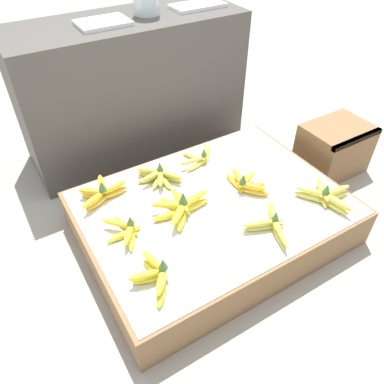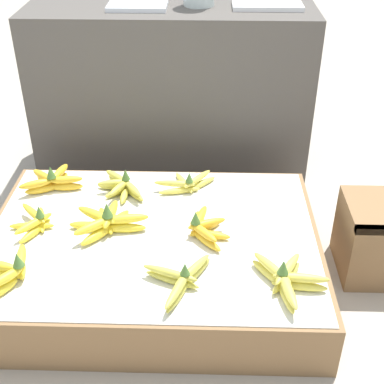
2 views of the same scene
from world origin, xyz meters
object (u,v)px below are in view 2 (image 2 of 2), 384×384
at_px(banana_bunch_front_left, 10,270).
at_px(banana_bunch_middle_left, 35,222).
at_px(banana_bunch_front_midright, 181,279).
at_px(banana_bunch_back_midright, 187,184).
at_px(banana_bunch_front_right, 286,279).
at_px(foam_tray_white, 267,5).
at_px(banana_bunch_back_midleft, 121,186).
at_px(banana_bunch_middle_midright, 204,228).
at_px(banana_bunch_back_left, 52,181).
at_px(banana_bunch_middle_midleft, 107,222).

bearing_deg(banana_bunch_front_left, banana_bunch_middle_left, 88.90).
relative_size(banana_bunch_front_midright, banana_bunch_back_midright, 1.08).
distance_m(banana_bunch_front_midright, banana_bunch_front_right, 0.30).
relative_size(banana_bunch_front_right, foam_tray_white, 0.88).
relative_size(banana_bunch_back_midleft, banana_bunch_back_midright, 0.83).
relative_size(banana_bunch_middle_midright, foam_tray_white, 0.80).
height_order(banana_bunch_back_left, foam_tray_white, foam_tray_white).
bearing_deg(banana_bunch_front_midright, foam_tray_white, 73.91).
xyz_separation_m(banana_bunch_front_left, banana_bunch_back_midleft, (0.26, 0.47, -0.01)).
xyz_separation_m(banana_bunch_middle_left, banana_bunch_middle_midleft, (0.24, -0.00, 0.01)).
height_order(banana_bunch_back_midright, foam_tray_white, foam_tray_white).
distance_m(banana_bunch_middle_left, banana_bunch_back_midright, 0.55).
distance_m(banana_bunch_middle_midright, foam_tray_white, 0.97).
xyz_separation_m(banana_bunch_front_midright, banana_bunch_back_left, (-0.50, 0.51, 0.01)).
distance_m(banana_bunch_front_left, banana_bunch_back_midright, 0.71).
bearing_deg(banana_bunch_front_right, banana_bunch_middle_left, 162.09).
relative_size(banana_bunch_front_left, banana_bunch_back_left, 1.00).
distance_m(banana_bunch_middle_midleft, foam_tray_white, 1.08).
bearing_deg(foam_tray_white, banana_bunch_front_left, -128.08).
xyz_separation_m(banana_bunch_front_left, banana_bunch_front_right, (0.80, -0.01, -0.00)).
xyz_separation_m(banana_bunch_front_right, banana_bunch_middle_midleft, (-0.56, 0.25, 0.00)).
bearing_deg(banana_bunch_back_midleft, banana_bunch_front_right, -41.68).
xyz_separation_m(banana_bunch_back_left, banana_bunch_back_midright, (0.50, 0.01, -0.01)).
bearing_deg(foam_tray_white, banana_bunch_back_left, -146.82).
bearing_deg(banana_bunch_middle_midleft, foam_tray_white, 54.35).
bearing_deg(banana_bunch_middle_midright, banana_bunch_front_right, -44.96).
height_order(banana_bunch_middle_midleft, foam_tray_white, foam_tray_white).
height_order(banana_bunch_middle_midright, banana_bunch_back_midright, banana_bunch_middle_midright).
relative_size(banana_bunch_front_left, foam_tray_white, 0.82).
height_order(banana_bunch_back_left, banana_bunch_back_midleft, banana_bunch_back_left).
relative_size(banana_bunch_middle_left, foam_tray_white, 0.76).
height_order(banana_bunch_middle_left, banana_bunch_back_left, banana_bunch_back_left).
distance_m(banana_bunch_front_midright, banana_bunch_back_midleft, 0.54).
height_order(banana_bunch_front_midright, foam_tray_white, foam_tray_white).
xyz_separation_m(banana_bunch_middle_midright, foam_tray_white, (0.24, 0.79, 0.51)).
bearing_deg(banana_bunch_back_midleft, foam_tray_white, 45.28).
relative_size(banana_bunch_front_left, banana_bunch_middle_midright, 1.02).
height_order(banana_bunch_middle_midleft, banana_bunch_back_midleft, banana_bunch_middle_midleft).
bearing_deg(banana_bunch_middle_left, banana_bunch_front_left, -91.10).
height_order(banana_bunch_front_right, banana_bunch_middle_left, banana_bunch_front_right).
bearing_deg(banana_bunch_middle_midright, banana_bunch_front_midright, -104.04).
bearing_deg(banana_bunch_front_midright, banana_bunch_back_midright, 90.18).
xyz_separation_m(banana_bunch_middle_midleft, foam_tray_white, (0.55, 0.77, 0.51)).
xyz_separation_m(banana_bunch_middle_midright, banana_bunch_back_left, (-0.56, 0.27, 0.00)).
bearing_deg(banana_bunch_front_midright, banana_bunch_front_left, 178.21).
xyz_separation_m(banana_bunch_front_left, banana_bunch_middle_midleft, (0.24, 0.24, -0.00)).
distance_m(banana_bunch_front_left, banana_bunch_middle_midleft, 0.34).
distance_m(banana_bunch_front_right, banana_bunch_middle_midleft, 0.61).
relative_size(banana_bunch_middle_midleft, banana_bunch_back_left, 1.20).
bearing_deg(banana_bunch_middle_midright, foam_tray_white, 73.28).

